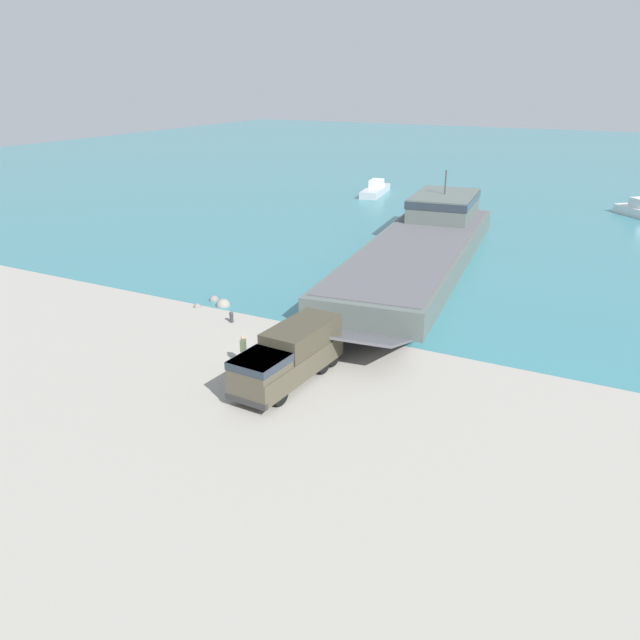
# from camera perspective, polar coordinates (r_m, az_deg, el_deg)

# --- Properties ---
(ground_plane) EXTENTS (240.00, 240.00, 0.00)m
(ground_plane) POSITION_cam_1_polar(r_m,az_deg,el_deg) (36.96, -3.18, -3.70)
(ground_plane) COLOR #9E998E
(water_surface) EXTENTS (240.00, 180.00, 0.01)m
(water_surface) POSITION_cam_1_polar(r_m,az_deg,el_deg) (126.04, 20.19, 13.03)
(water_surface) COLOR teal
(water_surface) RESTS_ON ground_plane
(landing_craft) EXTENTS (12.46, 40.27, 6.78)m
(landing_craft) POSITION_cam_1_polar(r_m,az_deg,el_deg) (58.21, 9.49, 7.10)
(landing_craft) COLOR #56605B
(landing_craft) RESTS_ON ground_plane
(military_truck) EXTENTS (2.90, 7.99, 2.93)m
(military_truck) POSITION_cam_1_polar(r_m,az_deg,el_deg) (33.87, -2.85, -3.26)
(military_truck) COLOR #4C4738
(military_truck) RESTS_ON ground_plane
(soldier_on_ramp) EXTENTS (0.34, 0.49, 1.81)m
(soldier_on_ramp) POSITION_cam_1_polar(r_m,az_deg,el_deg) (36.21, -7.03, -2.56)
(soldier_on_ramp) COLOR #566042
(soldier_on_ramp) RESTS_ON ground_plane
(moored_boat_a) EXTENTS (3.78, 9.16, 1.99)m
(moored_boat_a) POSITION_cam_1_polar(r_m,az_deg,el_deg) (90.41, 5.09, 11.79)
(moored_boat_a) COLOR #B7BABF
(moored_boat_a) RESTS_ON ground_plane
(mooring_bollard) EXTENTS (0.30, 0.30, 0.76)m
(mooring_bollard) POSITION_cam_1_polar(r_m,az_deg,el_deg) (42.80, -8.10, 0.32)
(mooring_bollard) COLOR #333338
(mooring_bollard) RESTS_ON ground_plane
(shoreline_rock_a) EXTENTS (1.05, 1.05, 1.05)m
(shoreline_rock_a) POSITION_cam_1_polar(r_m,az_deg,el_deg) (46.13, -8.84, 1.30)
(shoreline_rock_a) COLOR gray
(shoreline_rock_a) RESTS_ON ground_plane
(shoreline_rock_b) EXTENTS (0.55, 0.55, 0.55)m
(shoreline_rock_b) POSITION_cam_1_polar(r_m,az_deg,el_deg) (46.17, -11.16, 1.16)
(shoreline_rock_b) COLOR gray
(shoreline_rock_b) RESTS_ON ground_plane
(shoreline_rock_c) EXTENTS (0.73, 0.73, 0.73)m
(shoreline_rock_c) POSITION_cam_1_polar(r_m,az_deg,el_deg) (47.36, -9.66, 1.79)
(shoreline_rock_c) COLOR gray
(shoreline_rock_c) RESTS_ON ground_plane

